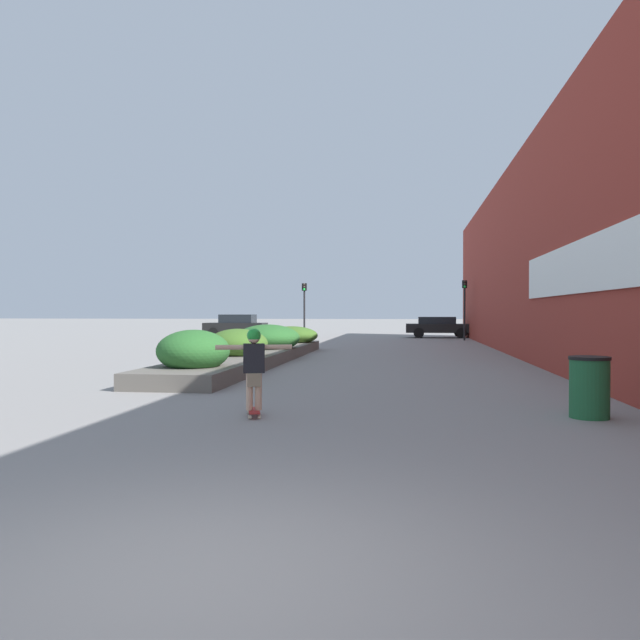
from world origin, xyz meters
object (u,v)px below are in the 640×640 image
at_px(car_leftmost, 587,326).
at_px(traffic_light_right, 465,299).
at_px(traffic_light_left, 304,301).
at_px(car_center_left, 236,325).
at_px(trash_bin, 589,387).
at_px(skateboard, 254,412).
at_px(car_center_right, 439,326).
at_px(skateboarder, 254,361).

xyz_separation_m(car_leftmost, traffic_light_right, (-8.06, -4.67, 1.62)).
bearing_deg(traffic_light_left, traffic_light_right, -0.19).
bearing_deg(car_center_left, traffic_light_left, -124.97).
relative_size(car_leftmost, traffic_light_right, 1.10).
xyz_separation_m(trash_bin, traffic_light_right, (0.53, 27.00, 1.91)).
bearing_deg(trash_bin, car_leftmost, 74.82).
height_order(skateboard, trash_bin, trash_bin).
height_order(skateboard, traffic_light_left, traffic_light_left).
bearing_deg(car_leftmost, car_center_right, -85.20).
distance_m(skateboarder, traffic_light_left, 27.89).
height_order(trash_bin, traffic_light_left, traffic_light_left).
height_order(skateboarder, car_center_right, skateboarder).
xyz_separation_m(car_center_left, car_center_right, (13.46, 0.17, -0.05)).
height_order(traffic_light_left, traffic_light_right, traffic_light_right).
distance_m(skateboarder, car_center_left, 32.56).
distance_m(skateboard, traffic_light_right, 28.25).
relative_size(skateboard, skateboarder, 0.57).
bearing_deg(traffic_light_left, trash_bin, -71.69).
bearing_deg(car_leftmost, skateboard, -23.15).
xyz_separation_m(car_center_left, traffic_light_left, (5.27, -3.69, 1.54)).
relative_size(skateboarder, car_leftmost, 0.33).
xyz_separation_m(car_leftmost, car_center_left, (-22.81, -0.95, 0.01)).
bearing_deg(traffic_light_right, car_center_right, 108.39).
bearing_deg(car_center_right, car_center_left, -89.29).
xyz_separation_m(skateboard, trash_bin, (5.19, 0.57, 0.41)).
bearing_deg(traffic_light_left, skateboarder, -82.25).
distance_m(trash_bin, car_center_left, 33.85).
bearing_deg(traffic_light_right, car_leftmost, 30.08).
distance_m(trash_bin, traffic_light_left, 28.53).
distance_m(car_leftmost, traffic_light_right, 9.46).
xyz_separation_m(skateboarder, traffic_light_right, (5.72, 27.57, 1.51)).
distance_m(skateboard, traffic_light_left, 27.94).
height_order(trash_bin, car_leftmost, car_leftmost).
relative_size(car_leftmost, car_center_left, 0.95).
xyz_separation_m(skateboard, traffic_light_left, (-3.76, 27.60, 2.25)).
bearing_deg(trash_bin, skateboarder, -173.78).
relative_size(skateboard, car_center_left, 0.18).
height_order(trash_bin, car_center_right, car_center_right).
bearing_deg(traffic_light_right, traffic_light_left, 179.81).
bearing_deg(traffic_light_left, car_center_right, 25.21).
relative_size(trash_bin, car_center_left, 0.23).
distance_m(skateboard, car_center_left, 32.57).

